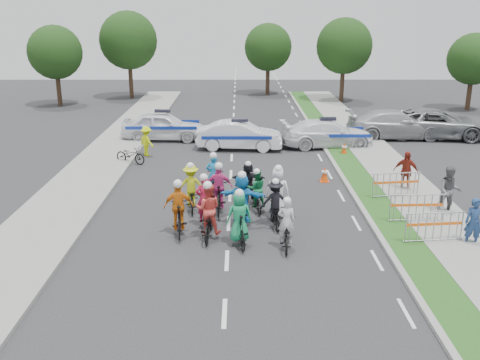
{
  "coord_description": "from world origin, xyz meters",
  "views": [
    {
      "loc": [
        0.36,
        -14.85,
        7.31
      ],
      "look_at": [
        0.41,
        4.7,
        1.1
      ],
      "focal_mm": 40.0,
      "sensor_mm": 36.0,
      "label": 1
    }
  ],
  "objects_px": {
    "rider_9": "(219,193)",
    "tree_4": "(268,47)",
    "rider_11": "(248,184)",
    "police_car_1": "(240,135)",
    "rider_5": "(242,203)",
    "parked_bike": "(130,155)",
    "rider_0": "(286,231)",
    "tree_2": "(474,59)",
    "police_car_2": "(327,133)",
    "barrier_0": "(434,228)",
    "police_car_0": "(163,126)",
    "spectator_2": "(406,171)",
    "spectator_1": "(450,191)",
    "rider_4": "(275,207)",
    "rider_3": "(179,213)",
    "marshal_hiviz": "(147,141)",
    "barrier_2": "(396,186)",
    "cone_0": "(325,174)",
    "tree_3": "(128,40)",
    "tree_0": "(55,52)",
    "rider_2": "(208,217)",
    "rider_10": "(191,191)",
    "tree_1": "(344,46)",
    "rider_7": "(278,197)",
    "rider_8": "(256,195)",
    "civilian_sedan": "(395,124)",
    "barrier_1": "(416,209)",
    "civilian_suv": "(436,124)",
    "rider_12": "(214,183)",
    "cone_1": "(344,149)",
    "rider_6": "(205,209)",
    "rider_1": "(239,223)"
  },
  "relations": [
    {
      "from": "rider_0",
      "to": "rider_3",
      "type": "distance_m",
      "value": 3.71
    },
    {
      "from": "rider_10",
      "to": "tree_2",
      "type": "height_order",
      "value": "tree_2"
    },
    {
      "from": "spectator_1",
      "to": "rider_5",
      "type": "bearing_deg",
      "value": -162.52
    },
    {
      "from": "rider_9",
      "to": "tree_2",
      "type": "xyz_separation_m",
      "value": [
        18.37,
        21.87,
        3.08
      ]
    },
    {
      "from": "spectator_1",
      "to": "barrier_2",
      "type": "xyz_separation_m",
      "value": [
        -1.49,
        1.73,
        -0.37
      ]
    },
    {
      "from": "rider_0",
      "to": "tree_2",
      "type": "bearing_deg",
      "value": -119.12
    },
    {
      "from": "rider_11",
      "to": "spectator_2",
      "type": "xyz_separation_m",
      "value": [
        6.64,
        1.3,
        0.14
      ]
    },
    {
      "from": "rider_11",
      "to": "police_car_1",
      "type": "xyz_separation_m",
      "value": [
        -0.31,
        8.55,
        0.04
      ]
    },
    {
      "from": "rider_7",
      "to": "civilian_sedan",
      "type": "xyz_separation_m",
      "value": [
        7.94,
        12.9,
        0.04
      ]
    },
    {
      "from": "rider_7",
      "to": "civilian_suv",
      "type": "height_order",
      "value": "rider_7"
    },
    {
      "from": "rider_2",
      "to": "rider_3",
      "type": "xyz_separation_m",
      "value": [
        -1.0,
        0.28,
        0.01
      ]
    },
    {
      "from": "rider_5",
      "to": "parked_bike",
      "type": "distance_m",
      "value": 9.81
    },
    {
      "from": "rider_2",
      "to": "parked_bike",
      "type": "distance_m",
      "value": 10.17
    },
    {
      "from": "rider_3",
      "to": "marshal_hiviz",
      "type": "bearing_deg",
      "value": -80.09
    },
    {
      "from": "rider_1",
      "to": "police_car_0",
      "type": "xyz_separation_m",
      "value": [
        -4.47,
        14.94,
        0.06
      ]
    },
    {
      "from": "civilian_sedan",
      "to": "tree_3",
      "type": "bearing_deg",
      "value": 50.33
    },
    {
      "from": "rider_6",
      "to": "tree_1",
      "type": "bearing_deg",
      "value": -118.08
    },
    {
      "from": "rider_0",
      "to": "tree_2",
      "type": "height_order",
      "value": "tree_2"
    },
    {
      "from": "rider_1",
      "to": "tree_1",
      "type": "distance_m",
      "value": 30.33
    },
    {
      "from": "rider_2",
      "to": "barrier_0",
      "type": "bearing_deg",
      "value": 178.73
    },
    {
      "from": "rider_10",
      "to": "tree_2",
      "type": "bearing_deg",
      "value": -137.63
    },
    {
      "from": "rider_7",
      "to": "rider_8",
      "type": "height_order",
      "value": "rider_7"
    },
    {
      "from": "rider_7",
      "to": "spectator_1",
      "type": "xyz_separation_m",
      "value": [
        6.4,
        0.3,
        0.14
      ]
    },
    {
      "from": "rider_10",
      "to": "tree_1",
      "type": "relative_size",
      "value": 0.28
    },
    {
      "from": "cone_1",
      "to": "parked_bike",
      "type": "height_order",
      "value": "parked_bike"
    },
    {
      "from": "rider_12",
      "to": "cone_0",
      "type": "height_order",
      "value": "rider_12"
    },
    {
      "from": "rider_9",
      "to": "tree_4",
      "type": "relative_size",
      "value": 0.32
    },
    {
      "from": "police_car_2",
      "to": "barrier_0",
      "type": "xyz_separation_m",
      "value": [
        1.38,
        -13.24,
        -0.19
      ]
    },
    {
      "from": "rider_0",
      "to": "rider_11",
      "type": "xyz_separation_m",
      "value": [
        -1.14,
        4.37,
        0.14
      ]
    },
    {
      "from": "tree_0",
      "to": "tree_4",
      "type": "distance_m",
      "value": 18.03
    },
    {
      "from": "rider_3",
      "to": "tree_1",
      "type": "relative_size",
      "value": 0.29
    },
    {
      "from": "rider_4",
      "to": "tree_4",
      "type": "xyz_separation_m",
      "value": [
        1.36,
        31.23,
        3.49
      ]
    },
    {
      "from": "rider_9",
      "to": "rider_2",
      "type": "bearing_deg",
      "value": 84.45
    },
    {
      "from": "civilian_sedan",
      "to": "civilian_suv",
      "type": "bearing_deg",
      "value": -86.88
    },
    {
      "from": "rider_4",
      "to": "parked_bike",
      "type": "relative_size",
      "value": 1.08
    },
    {
      "from": "spectator_1",
      "to": "barrier_1",
      "type": "bearing_deg",
      "value": -138.73
    },
    {
      "from": "rider_7",
      "to": "rider_12",
      "type": "relative_size",
      "value": 1.04
    },
    {
      "from": "rider_5",
      "to": "police_car_1",
      "type": "bearing_deg",
      "value": -78.0
    },
    {
      "from": "spectator_2",
      "to": "cone_0",
      "type": "bearing_deg",
      "value": -177.5
    },
    {
      "from": "barrier_0",
      "to": "tree_0",
      "type": "relative_size",
      "value": 0.32
    },
    {
      "from": "barrier_2",
      "to": "tree_3",
      "type": "bearing_deg",
      "value": 120.73
    },
    {
      "from": "rider_8",
      "to": "tree_4",
      "type": "height_order",
      "value": "tree_4"
    },
    {
      "from": "rider_6",
      "to": "marshal_hiviz",
      "type": "relative_size",
      "value": 1.28
    },
    {
      "from": "police_car_0",
      "to": "cone_0",
      "type": "height_order",
      "value": "police_car_0"
    },
    {
      "from": "police_car_0",
      "to": "tree_0",
      "type": "xyz_separation_m",
      "value": [
        -9.92,
        11.89,
        3.37
      ]
    },
    {
      "from": "cone_0",
      "to": "tree_1",
      "type": "distance_m",
      "value": 22.97
    },
    {
      "from": "cone_0",
      "to": "rider_5",
      "type": "bearing_deg",
      "value": -126.14
    },
    {
      "from": "civilian_sedan",
      "to": "cone_1",
      "type": "height_order",
      "value": "civilian_sedan"
    },
    {
      "from": "tree_2",
      "to": "police_car_1",
      "type": "bearing_deg",
      "value": -145.33
    },
    {
      "from": "police_car_0",
      "to": "spectator_2",
      "type": "xyz_separation_m",
      "value": [
        11.46,
        -9.52,
        0.05
      ]
    }
  ]
}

